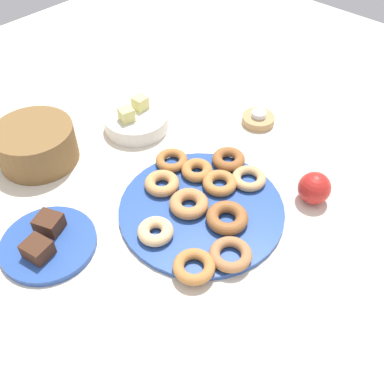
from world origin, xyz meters
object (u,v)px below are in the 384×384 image
Objects in this scene: donut_4 at (194,267)px; fruit_bowl at (136,121)px; basket at (36,145)px; tealight at (259,114)px; cake_plate at (49,244)px; donut_7 at (231,254)px; melon_chunk_right at (140,103)px; donut_5 at (249,178)px; donut_9 at (228,159)px; brownie_far at (49,223)px; donut_2 at (162,183)px; donut_1 at (227,218)px; apple at (314,188)px; candle_holder at (258,120)px; donut_3 at (156,231)px; donut_6 at (172,160)px; donut_0 at (220,183)px; donut_plate at (201,209)px; brownie_near at (37,249)px; melon_chunk_left at (126,115)px; donut_10 at (197,170)px; donut_8 at (189,204)px.

fruit_bowl is (0.25, 0.45, -0.00)m from donut_4.
tealight is at bearing -32.35° from basket.
cake_plate is at bearing -157.57° from fruit_bowl.
donut_4 is at bearing -88.84° from basket.
donut_7 is 0.54m from melon_chunk_right.
donut_5 is 0.40× the size of cake_plate.
donut_9 is 1.56× the size of brownie_far.
donut_2 reaches higher than cake_plate.
donut_9 reaches higher than cake_plate.
melon_chunk_right is (0.14, 0.43, 0.04)m from donut_1.
donut_1 reaches higher than donut_7.
apple is at bearing -34.15° from cake_plate.
fruit_bowl is (-0.25, 0.24, 0.01)m from candle_holder.
donut_3 is 0.23m from donut_6.
donut_0 reaches higher than donut_5.
tealight is at bearing -1.03° from donut_2.
apple is at bearing -55.12° from donut_0.
donut_plate is 0.38m from tealight.
brownie_near is 0.45m from melon_chunk_left.
donut_1 reaches higher than donut_2.
basket is at bearing 159.40° from melon_chunk_left.
brownie_near is 0.70× the size of apple.
donut_4 is 0.53m from basket.
tealight is at bearing 10.23° from donut_3.
donut_1 is at bearing 43.78° from donut_7.
donut_9 is 2.32× the size of melon_chunk_left.
donut_10 is at bearing -175.22° from candle_holder.
tealight reaches higher than cake_plate.
donut_2 reaches higher than donut_7.
melon_chunk_left is (0.15, 0.48, 0.04)m from donut_7.
melon_chunk_left is (0.02, 0.19, 0.04)m from donut_6.
donut_5 is at bearing -90.28° from melon_chunk_right.
brownie_far reaches higher than candle_holder.
melon_chunk_left reaches higher than donut_9.
donut_4 and donut_7 have the same top height.
donut_1 is 0.17m from donut_10.
tealight is 0.33m from melon_chunk_right.
donut_9 is at bearing 40.20° from donut_7.
brownie_near is at bearing 179.51° from donut_6.
donut_5 reaches higher than donut_plate.
brownie_near is 0.33m from basket.
donut_plate is 0.04m from donut_8.
donut_7 is (0.07, -0.04, -0.00)m from donut_4.
donut_6 is (-0.02, 0.14, -0.00)m from donut_0.
donut_plate is 0.08m from donut_0.
donut_8 reaches higher than cake_plate.
melon_chunk_right is (-0.02, 0.31, 0.04)m from donut_9.
brownie_far is at bearing -118.37° from basket.
donut_5 is at bearing -33.76° from donut_0.
cake_plate is (-0.38, 0.09, -0.02)m from donut_10.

